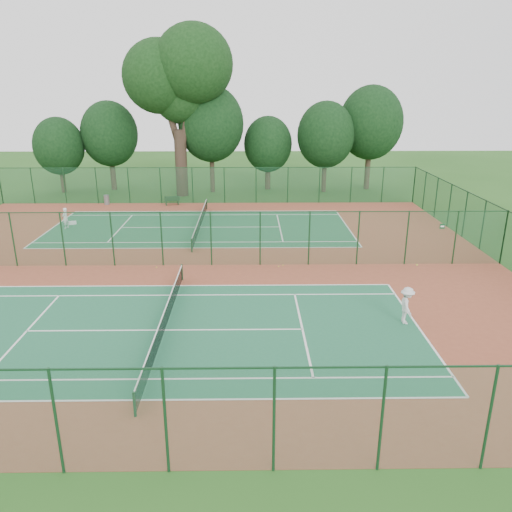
# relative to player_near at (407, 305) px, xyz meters

# --- Properties ---
(ground) EXTENTS (120.00, 120.00, 0.00)m
(ground) POSITION_rel_player_near_xyz_m (-11.38, 8.40, -0.93)
(ground) COLOR #25541A
(ground) RESTS_ON ground
(red_pad) EXTENTS (40.00, 36.00, 0.01)m
(red_pad) POSITION_rel_player_near_xyz_m (-11.38, 8.40, -0.92)
(red_pad) COLOR brown
(red_pad) RESTS_ON ground
(court_near) EXTENTS (23.77, 10.97, 0.01)m
(court_near) POSITION_rel_player_near_xyz_m (-11.38, -0.60, -0.91)
(court_near) COLOR #1F6240
(court_near) RESTS_ON red_pad
(court_far) EXTENTS (23.77, 10.97, 0.01)m
(court_far) POSITION_rel_player_near_xyz_m (-11.38, 17.40, -0.91)
(court_far) COLOR #1D5C36
(court_far) RESTS_ON red_pad
(fence_north) EXTENTS (40.00, 0.09, 3.50)m
(fence_north) POSITION_rel_player_near_xyz_m (-11.38, 26.40, 0.83)
(fence_north) COLOR #194D2F
(fence_north) RESTS_ON ground
(fence_south) EXTENTS (40.00, 0.09, 3.50)m
(fence_south) POSITION_rel_player_near_xyz_m (-11.38, -9.60, 0.83)
(fence_south) COLOR #1C5538
(fence_south) RESTS_ON ground
(fence_east) EXTENTS (0.09, 36.00, 3.50)m
(fence_east) POSITION_rel_player_near_xyz_m (8.62, 8.40, 0.83)
(fence_east) COLOR #1A4E2E
(fence_east) RESTS_ON ground
(fence_divider) EXTENTS (40.00, 0.09, 3.50)m
(fence_divider) POSITION_rel_player_near_xyz_m (-11.38, 8.40, 0.83)
(fence_divider) COLOR #1A502D
(fence_divider) RESTS_ON ground
(tennis_net_near) EXTENTS (0.10, 12.90, 0.97)m
(tennis_net_near) POSITION_rel_player_near_xyz_m (-11.38, -0.60, -0.38)
(tennis_net_near) COLOR #163D22
(tennis_net_near) RESTS_ON ground
(tennis_net_far) EXTENTS (0.10, 12.90, 0.97)m
(tennis_net_far) POSITION_rel_player_near_xyz_m (-11.38, 17.40, -0.38)
(tennis_net_far) COLOR black
(tennis_net_far) RESTS_ON ground
(player_near) EXTENTS (0.71, 1.19, 1.81)m
(player_near) POSITION_rel_player_near_xyz_m (0.00, 0.00, 0.00)
(player_near) COLOR silver
(player_near) RESTS_ON court_near
(player_far) EXTENTS (0.53, 0.68, 1.65)m
(player_far) POSITION_rel_player_near_xyz_m (-22.13, 17.32, -0.08)
(player_far) COLOR silver
(player_far) RESTS_ON court_far
(trash_bin) EXTENTS (0.52, 0.52, 0.92)m
(trash_bin) POSITION_rel_player_near_xyz_m (-21.17, 25.85, -0.46)
(trash_bin) COLOR slate
(trash_bin) RESTS_ON red_pad
(bench) EXTENTS (1.50, 0.81, 0.89)m
(bench) POSITION_rel_player_near_xyz_m (-14.83, 25.49, -0.46)
(bench) COLOR black
(bench) RESTS_ON red_pad
(kit_bag) EXTENTS (0.77, 0.54, 0.27)m
(kit_bag) POSITION_rel_player_near_xyz_m (-22.07, 18.42, -0.78)
(kit_bag) COLOR silver
(kit_bag) RESTS_ON red_pad
(stray_ball_a) EXTENTS (0.07, 0.07, 0.07)m
(stray_ball_a) POSITION_rel_player_near_xyz_m (-5.61, 7.96, -0.88)
(stray_ball_a) COLOR #BED932
(stray_ball_a) RESTS_ON red_pad
(stray_ball_b) EXTENTS (0.07, 0.07, 0.07)m
(stray_ball_b) POSITION_rel_player_near_xyz_m (-5.32, 8.19, -0.88)
(stray_ball_b) COLOR #C8D130
(stray_ball_b) RESTS_ON red_pad
(stray_ball_c) EXTENTS (0.07, 0.07, 0.07)m
(stray_ball_c) POSITION_rel_player_near_xyz_m (-13.27, 7.89, -0.88)
(stray_ball_c) COLOR gold
(stray_ball_c) RESTS_ON red_pad
(big_tree) EXTENTS (10.85, 7.94, 16.67)m
(big_tree) POSITION_rel_player_near_xyz_m (-14.28, 30.27, 10.88)
(big_tree) COLOR #32231B
(big_tree) RESTS_ON ground
(evergreen_row) EXTENTS (39.00, 5.00, 12.00)m
(evergreen_row) POSITION_rel_player_near_xyz_m (-10.88, 32.65, -0.93)
(evergreen_row) COLOR black
(evergreen_row) RESTS_ON ground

